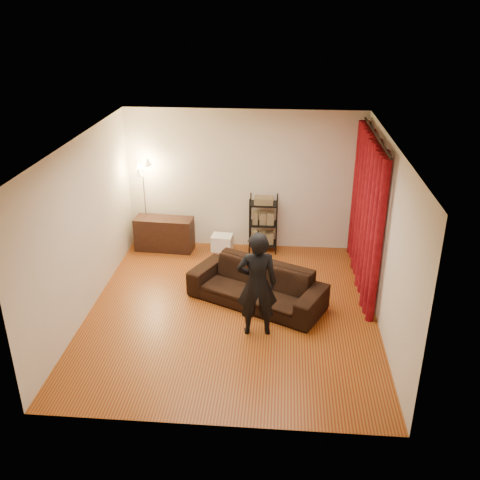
# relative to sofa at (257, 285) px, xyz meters

# --- Properties ---
(floor) EXTENTS (5.00, 5.00, 0.00)m
(floor) POSITION_rel_sofa_xyz_m (-0.37, -0.29, -0.32)
(floor) COLOR brown
(floor) RESTS_ON ground
(ceiling) EXTENTS (5.00, 5.00, 0.00)m
(ceiling) POSITION_rel_sofa_xyz_m (-0.37, -0.29, 2.38)
(ceiling) COLOR white
(ceiling) RESTS_ON ground
(wall_back) EXTENTS (5.00, 0.00, 5.00)m
(wall_back) POSITION_rel_sofa_xyz_m (-0.37, 2.21, 1.03)
(wall_back) COLOR beige
(wall_back) RESTS_ON ground
(wall_front) EXTENTS (5.00, 0.00, 5.00)m
(wall_front) POSITION_rel_sofa_xyz_m (-0.37, -2.79, 1.03)
(wall_front) COLOR beige
(wall_front) RESTS_ON ground
(wall_left) EXTENTS (0.00, 5.00, 5.00)m
(wall_left) POSITION_rel_sofa_xyz_m (-2.62, -0.29, 1.03)
(wall_left) COLOR beige
(wall_left) RESTS_ON ground
(wall_right) EXTENTS (0.00, 5.00, 5.00)m
(wall_right) POSITION_rel_sofa_xyz_m (1.88, -0.29, 1.03)
(wall_right) COLOR beige
(wall_right) RESTS_ON ground
(curtain_rod) EXTENTS (0.04, 2.65, 0.04)m
(curtain_rod) POSITION_rel_sofa_xyz_m (1.78, 0.84, 2.26)
(curtain_rod) COLOR black
(curtain_rod) RESTS_ON wall_right
(curtain) EXTENTS (0.22, 2.65, 2.55)m
(curtain) POSITION_rel_sofa_xyz_m (1.76, 0.84, 0.96)
(curtain) COLOR maroon
(curtain) RESTS_ON ground
(sofa) EXTENTS (2.34, 1.73, 0.64)m
(sofa) POSITION_rel_sofa_xyz_m (0.00, 0.00, 0.00)
(sofa) COLOR black
(sofa) RESTS_ON ground
(person) EXTENTS (0.63, 0.45, 1.61)m
(person) POSITION_rel_sofa_xyz_m (0.04, -0.84, 0.49)
(person) COLOR black
(person) RESTS_ON ground
(media_cabinet) EXTENTS (1.14, 0.49, 0.65)m
(media_cabinet) POSITION_rel_sofa_xyz_m (-1.90, 1.87, 0.01)
(media_cabinet) COLOR black
(media_cabinet) RESTS_ON ground
(storage_boxes) EXTENTS (0.43, 0.37, 0.32)m
(storage_boxes) POSITION_rel_sofa_xyz_m (-0.78, 1.90, -0.16)
(storage_boxes) COLOR silver
(storage_boxes) RESTS_ON ground
(wire_shelf) EXTENTS (0.59, 0.48, 1.12)m
(wire_shelf) POSITION_rel_sofa_xyz_m (0.02, 1.99, 0.24)
(wire_shelf) COLOR black
(wire_shelf) RESTS_ON ground
(floor_lamp) EXTENTS (0.37, 0.37, 1.77)m
(floor_lamp) POSITION_rel_sofa_xyz_m (-2.26, 1.92, 0.57)
(floor_lamp) COLOR silver
(floor_lamp) RESTS_ON ground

